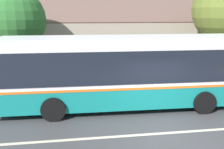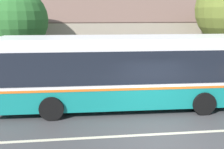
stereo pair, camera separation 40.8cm
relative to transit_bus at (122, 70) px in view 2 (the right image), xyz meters
name	(u,v)px [view 2 (the right image)]	position (x,y,z in m)	size (l,w,h in m)	color
ground_plane	(162,134)	(1.06, -2.90, -1.75)	(300.00, 300.00, 0.00)	#424244
sidewalk_far	(131,86)	(1.06, 3.10, -1.68)	(60.00, 3.00, 0.15)	#9E9E99
lane_divider_stripe	(162,134)	(1.06, -2.90, -1.75)	(60.00, 0.16, 0.01)	beige
community_building	(134,40)	(2.84, 11.40, 0.20)	(24.68, 10.37, 7.04)	tan
transit_bus	(122,70)	(0.00, 0.00, 0.00)	(11.14, 2.93, 3.27)	#147F7A
street_tree_secondary	(17,20)	(-5.50, 4.28, 2.16)	(3.56, 3.56, 5.71)	#4C3828
bus_stop_sign	(214,62)	(5.52, 2.09, -0.11)	(0.36, 0.07, 2.40)	gray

